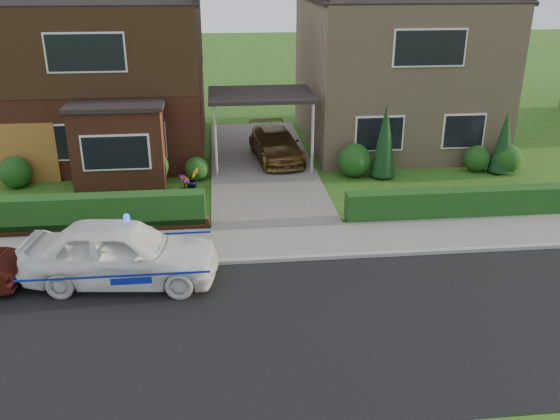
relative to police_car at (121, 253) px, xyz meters
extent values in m
plane|color=#265015|center=(3.97, -2.40, -0.77)|extent=(120.00, 120.00, 0.00)
cube|color=black|center=(3.97, -2.40, -0.77)|extent=(60.00, 6.00, 0.02)
cube|color=#9E9993|center=(3.97, 0.65, -0.71)|extent=(60.00, 0.16, 0.12)
cube|color=slate|center=(3.97, 1.70, -0.72)|extent=(60.00, 2.00, 0.10)
cube|color=#666059|center=(3.97, 8.60, -0.71)|extent=(3.80, 12.00, 0.12)
cube|color=brown|center=(-1.83, 11.60, 2.13)|extent=(7.20, 8.00, 5.80)
cube|color=white|center=(-3.41, 7.58, 0.63)|extent=(1.80, 0.08, 1.30)
cube|color=white|center=(-0.25, 7.58, 0.63)|extent=(1.60, 0.08, 1.30)
cube|color=white|center=(-1.83, 7.58, 3.63)|extent=(2.60, 0.08, 1.30)
cube|color=black|center=(-1.83, 11.60, 3.58)|extent=(7.26, 8.06, 2.90)
cube|color=brown|center=(-0.97, 6.90, 0.58)|extent=(3.00, 1.40, 2.70)
cube|color=black|center=(-0.97, 6.90, 2.00)|extent=(3.20, 1.60, 0.14)
cube|color=tan|center=(9.77, 11.60, 2.13)|extent=(7.20, 8.00, 5.80)
cube|color=white|center=(8.19, 7.58, 0.63)|extent=(1.80, 0.08, 1.30)
cube|color=white|center=(11.35, 7.58, 0.63)|extent=(1.60, 0.08, 1.30)
cube|color=white|center=(9.77, 7.58, 3.63)|extent=(2.60, 0.08, 1.30)
cube|color=black|center=(3.97, 8.60, 1.93)|extent=(3.80, 3.00, 0.14)
cylinder|color=gray|center=(2.27, 7.20, 0.58)|extent=(0.10, 0.10, 2.70)
cylinder|color=gray|center=(5.67, 7.20, 0.58)|extent=(0.10, 0.10, 2.70)
cube|color=brown|center=(-4.28, 7.56, 0.28)|extent=(2.20, 0.10, 2.10)
cube|color=brown|center=(-1.83, 2.90, -0.59)|extent=(7.70, 0.25, 0.36)
cube|color=#113513|center=(-1.83, 3.05, -0.77)|extent=(7.50, 0.55, 0.90)
cube|color=#113513|center=(9.77, 2.95, -0.77)|extent=(7.50, 0.55, 0.80)
sphere|color=#113513|center=(-4.53, 7.10, -0.23)|extent=(1.08, 1.08, 1.08)
sphere|color=#113513|center=(-0.03, 6.90, -0.11)|extent=(1.32, 1.32, 1.32)
sphere|color=#113513|center=(1.57, 7.20, -0.35)|extent=(0.84, 0.84, 0.84)
sphere|color=#113513|center=(7.17, 7.00, -0.17)|extent=(1.20, 1.20, 1.20)
sphere|color=#113513|center=(11.77, 7.10, -0.29)|extent=(0.96, 0.96, 0.96)
sphere|color=#113513|center=(12.77, 6.80, -0.23)|extent=(1.08, 1.08, 1.08)
cone|color=black|center=(8.17, 6.80, 0.53)|extent=(0.90, 0.90, 2.60)
cone|color=black|center=(12.57, 6.80, 0.33)|extent=(0.90, 0.90, 2.20)
imported|color=white|center=(0.00, 0.00, 0.00)|extent=(2.31, 4.70, 1.54)
sphere|color=#193FF2|center=(0.23, 0.00, 0.85)|extent=(0.17, 0.17, 0.17)
cube|color=navy|center=(0.00, -0.92, -0.06)|extent=(4.17, 0.02, 0.05)
cube|color=navy|center=(0.00, 0.92, -0.06)|extent=(4.17, 0.01, 0.05)
ellipsoid|color=black|center=(-1.27, -0.10, 0.29)|extent=(0.22, 0.17, 0.21)
sphere|color=white|center=(-1.25, -0.16, 0.28)|extent=(0.11, 0.11, 0.11)
sphere|color=black|center=(-1.25, -0.12, 0.43)|extent=(0.13, 0.13, 0.13)
cone|color=black|center=(-1.29, -0.11, 0.50)|extent=(0.04, 0.04, 0.05)
cone|color=black|center=(-1.20, -0.11, 0.50)|extent=(0.04, 0.04, 0.05)
imported|color=brown|center=(4.55, 9.00, -0.07)|extent=(2.06, 4.14, 1.16)
imported|color=gray|center=(-2.24, 3.70, -0.36)|extent=(0.48, 0.36, 0.82)
imported|color=gray|center=(1.47, 6.00, -0.35)|extent=(0.59, 0.56, 0.85)
imported|color=gray|center=(1.24, 5.26, -0.36)|extent=(0.57, 0.57, 0.83)
camera|label=1|loc=(2.39, -12.80, 6.23)|focal=38.00mm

